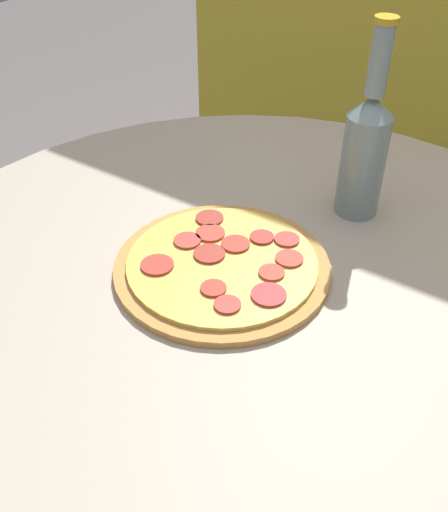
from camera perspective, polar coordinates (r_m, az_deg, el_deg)
table at (r=0.86m, az=2.88°, el=-12.47°), size 1.04×1.04×0.74m
pizza at (r=0.75m, az=0.03°, el=-0.71°), size 0.28×0.28×0.02m
beer_bottle at (r=0.84m, az=13.93°, el=10.39°), size 0.06×0.06×0.28m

